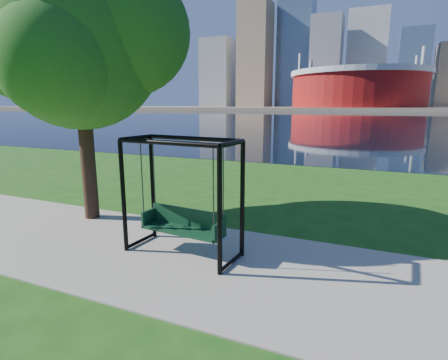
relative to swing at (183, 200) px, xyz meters
The scene contains 8 objects.
ground 1.37m from the swing, 23.47° to the left, with size 900.00×900.00×0.00m, color #1E5114.
path 1.35m from the swing, 21.93° to the right, with size 120.00×4.00×0.03m, color #9E937F.
river 102.27m from the swing, 89.67° to the left, with size 900.00×180.00×0.02m, color black.
far_bank 306.26m from the swing, 89.89° to the left, with size 900.00×228.00×2.00m, color #937F60.
stadium 235.81m from the swing, 92.29° to the left, with size 83.00×83.00×32.00m.
skyline 321.55m from the swing, 90.66° to the left, with size 392.00×66.00×96.50m.
swing is the anchor object (origin of this frame).
park_tree 5.21m from the swing, 162.59° to the left, with size 5.50×4.96×6.83m.
Camera 1 is at (2.99, -6.37, 3.12)m, focal length 28.00 mm.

